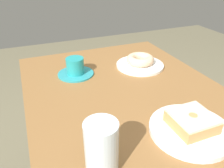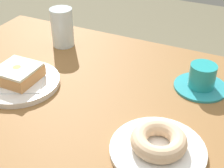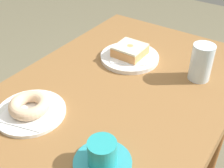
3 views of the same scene
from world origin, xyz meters
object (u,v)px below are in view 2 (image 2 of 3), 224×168
plate_sugar_ring (158,150)px  donut_sugar_ring (159,141)px  water_glass (62,27)px  plate_glazed_square (20,83)px  coffee_cup (202,79)px  donut_glazed_square (18,73)px

plate_sugar_ring → donut_sugar_ring: bearing=0.0°
donut_sugar_ring → water_glass: bearing=143.2°
plate_sugar_ring → donut_sugar_ring: (0.00, 0.00, 0.03)m
plate_glazed_square → coffee_cup: bearing=24.0°
plate_sugar_ring → donut_glazed_square: donut_glazed_square is taller
plate_sugar_ring → plate_glazed_square: bearing=169.8°
coffee_cup → donut_sugar_ring: bearing=-95.6°
water_glass → plate_sugar_ring: bearing=-36.8°
water_glass → coffee_cup: size_ratio=0.88×
plate_glazed_square → donut_glazed_square: 0.03m
coffee_cup → plate_glazed_square: bearing=-156.0°
donut_sugar_ring → donut_glazed_square: size_ratio=1.11×
water_glass → donut_glazed_square: bearing=-84.6°
plate_glazed_square → water_glass: bearing=95.4°
plate_glazed_square → water_glass: (-0.02, 0.25, 0.05)m
plate_sugar_ring → water_glass: water_glass is taller
coffee_cup → water_glass: bearing=172.9°
donut_sugar_ring → donut_glazed_square: (-0.41, 0.07, 0.01)m
plate_sugar_ring → coffee_cup: (0.03, 0.27, 0.02)m
donut_glazed_square → water_glass: water_glass is taller
plate_sugar_ring → water_glass: 0.55m
donut_sugar_ring → water_glass: (-0.43, 0.33, 0.03)m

